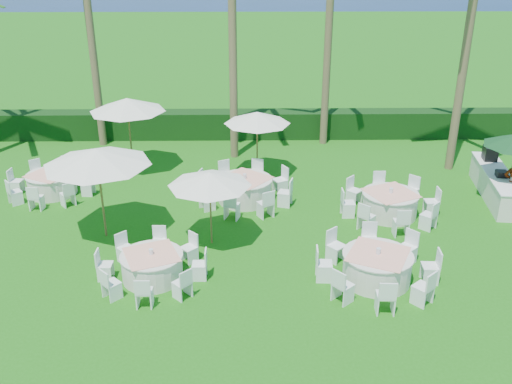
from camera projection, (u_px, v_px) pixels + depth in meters
ground at (204, 282)px, 15.09m from camera, size 120.00×120.00×0.00m
hedge at (222, 124)px, 25.80m from camera, size 34.00×1.00×1.20m
banquet_table_b at (152, 266)px, 15.11m from camera, size 2.90×2.90×0.89m
banquet_table_c at (377, 266)px, 15.00m from camera, size 3.24×3.24×0.98m
banquet_table_d at (52, 183)px, 20.15m from camera, size 3.03×3.03×0.92m
banquet_table_e at (245, 189)px, 19.60m from camera, size 3.28×3.28×0.99m
banquet_table_f at (390, 203)px, 18.56m from camera, size 3.19×3.19×0.97m
umbrella_a at (97, 157)px, 16.40m from camera, size 3.14×3.14×2.82m
umbrella_b at (210, 179)px, 16.19m from camera, size 2.41×2.41×2.27m
umbrella_c at (127, 105)px, 21.27m from camera, size 2.86×2.86×2.89m
umbrella_d at (257, 118)px, 20.85m from camera, size 2.45×2.45×2.54m
buffet_table at (495, 183)px, 19.88m from camera, size 1.38×4.14×1.45m
palm_b at (88, 13)px, 22.87m from camera, size 4.40×4.00×10.21m
palm_c at (232, 23)px, 21.56m from camera, size 4.33×4.30×9.86m
palm_d at (328, 40)px, 23.48m from camera, size 4.31×4.33×8.04m
palm_e at (469, 31)px, 20.38m from camera, size 4.40×3.98×9.62m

